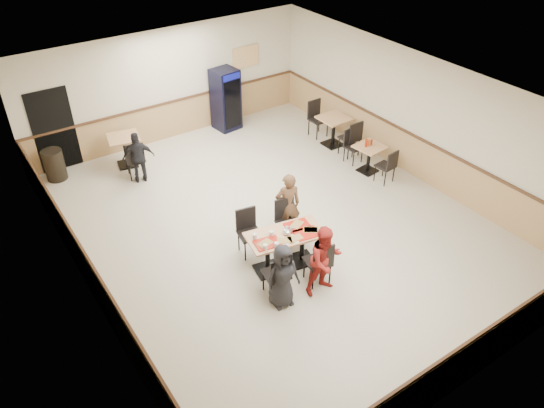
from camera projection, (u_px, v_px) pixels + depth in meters
ground at (275, 224)px, 11.52m from camera, size 10.00×10.00×0.00m
room_shell at (276, 134)px, 13.74m from camera, size 10.00×10.00×10.00m
main_table at (285, 245)px, 10.12m from camera, size 1.58×0.99×0.79m
main_chairs at (283, 246)px, 10.11m from camera, size 1.59×1.93×1.00m
diner_woman_left at (282, 276)px, 9.22m from camera, size 0.67×0.47×1.29m
diner_woman_right at (325, 260)px, 9.46m from camera, size 0.70×0.56×1.42m
diner_man_opposite at (288, 205)px, 10.82m from camera, size 0.62×0.51×1.47m
lone_diner at (138, 158)px, 12.60m from camera, size 0.82×0.50×1.30m
tabletop_clutter at (288, 234)px, 9.91m from camera, size 1.33×0.71×0.12m
side_table_near at (369, 155)px, 13.07m from camera, size 0.73×0.73×0.71m
side_table_near_chair_south at (385, 165)px, 12.69m from camera, size 0.46×0.46×0.90m
side_table_near_chair_north at (354, 146)px, 13.46m from camera, size 0.46×0.46×0.90m
side_table_far at (334, 127)px, 14.16m from camera, size 0.76×0.76×0.81m
side_table_far_chair_south at (350, 137)px, 13.73m from camera, size 0.48×0.48×1.03m
side_table_far_chair_north at (318, 119)px, 14.61m from camera, size 0.48×0.48×1.03m
condiment_caddy at (368, 143)px, 12.90m from camera, size 0.23×0.06×0.20m
back_table at (125, 146)px, 13.28m from camera, size 0.89×0.89×0.80m
back_table_chair_lone at (135, 158)px, 12.86m from camera, size 0.56×0.56×1.02m
pepsi_cooler at (226, 99)px, 14.82m from camera, size 0.72×0.73×1.73m
trash_bin at (54, 165)px, 12.83m from camera, size 0.49×0.49×0.77m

